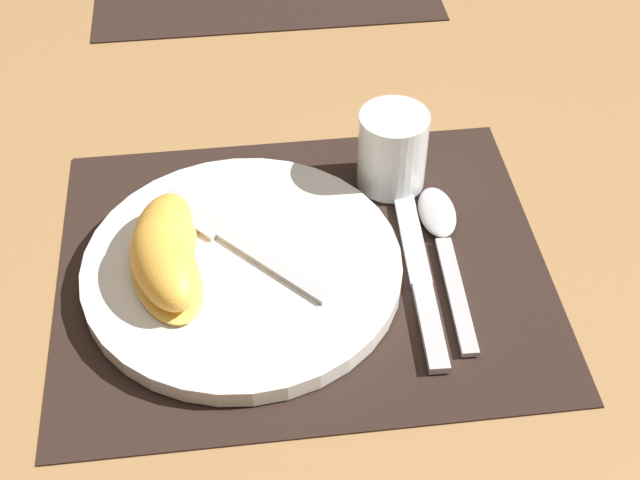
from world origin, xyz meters
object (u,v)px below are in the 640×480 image
at_px(plate, 243,268).
at_px(citrus_wedge_2, 164,267).
at_px(fork, 229,236).
at_px(knife, 419,270).
at_px(juice_glass, 392,154).
at_px(citrus_wedge_1, 166,258).
at_px(citrus_wedge_0, 162,240).
at_px(spoon, 442,233).

distance_m(plate, citrus_wedge_2, 0.07).
bearing_deg(fork, knife, -15.71).
bearing_deg(juice_glass, fork, -154.27).
bearing_deg(juice_glass, citrus_wedge_2, -150.18).
bearing_deg(plate, knife, -6.01).
relative_size(fork, citrus_wedge_1, 1.45).
relative_size(plate, citrus_wedge_0, 2.36).
bearing_deg(plate, citrus_wedge_0, 164.61).
xyz_separation_m(juice_glass, citrus_wedge_1, (-0.21, -0.11, -0.00)).
xyz_separation_m(juice_glass, spoon, (0.03, -0.08, -0.03)).
xyz_separation_m(juice_glass, citrus_wedge_2, (-0.21, -0.12, 0.00)).
height_order(fork, citrus_wedge_1, citrus_wedge_1).
relative_size(plate, juice_glass, 3.54).
relative_size(citrus_wedge_0, citrus_wedge_1, 1.08).
height_order(knife, citrus_wedge_2, citrus_wedge_2).
bearing_deg(citrus_wedge_2, citrus_wedge_0, 94.02).
distance_m(citrus_wedge_1, citrus_wedge_2, 0.01).
xyz_separation_m(plate, spoon, (0.18, 0.02, -0.00)).
relative_size(spoon, citrus_wedge_1, 1.83).
bearing_deg(spoon, citrus_wedge_2, -170.52).
xyz_separation_m(juice_glass, knife, (0.00, -0.12, -0.03)).
bearing_deg(plate, citrus_wedge_2, -166.11).
relative_size(juice_glass, spoon, 0.39).
distance_m(fork, citrus_wedge_1, 0.06).
distance_m(plate, knife, 0.15).
bearing_deg(knife, juice_glass, 91.68).
bearing_deg(spoon, citrus_wedge_1, -173.23).
height_order(plate, citrus_wedge_2, citrus_wedge_2).
xyz_separation_m(knife, fork, (-0.16, 0.04, 0.02)).
bearing_deg(citrus_wedge_0, citrus_wedge_1, -82.09).
height_order(juice_glass, citrus_wedge_0, juice_glass).
xyz_separation_m(plate, juice_glass, (0.15, 0.10, 0.03)).
height_order(spoon, citrus_wedge_2, citrus_wedge_2).
distance_m(juice_glass, knife, 0.12).
height_order(spoon, fork, fork).
height_order(fork, citrus_wedge_2, citrus_wedge_2).
bearing_deg(citrus_wedge_2, spoon, 9.48).
distance_m(citrus_wedge_0, citrus_wedge_2, 0.03).
bearing_deg(fork, plate, -71.50).
xyz_separation_m(plate, citrus_wedge_1, (-0.06, -0.00, 0.02)).
xyz_separation_m(plate, citrus_wedge_0, (-0.07, 0.02, 0.02)).
bearing_deg(knife, fork, 164.29).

